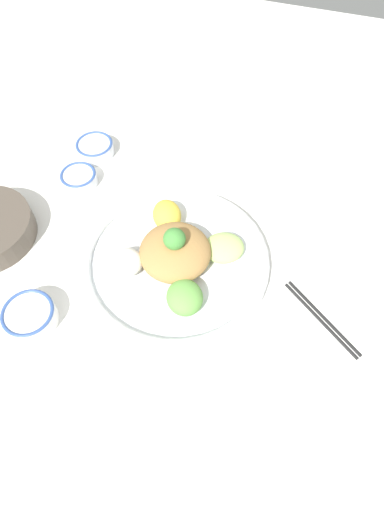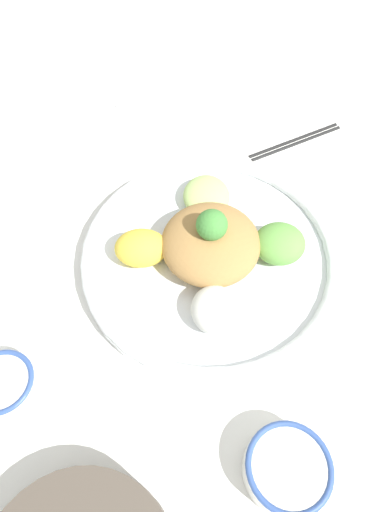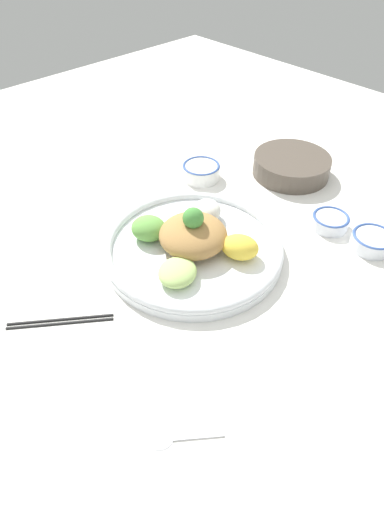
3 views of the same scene
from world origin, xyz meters
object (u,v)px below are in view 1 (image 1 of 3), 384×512
Objects in this scene: serving_spoon_main at (337,201)px; chopsticks_pair_near at (322,318)px; sauce_bowl_red at (95,148)px; sauce_bowl_dark at (79,178)px; rice_bowl_blue at (30,316)px; salad_platter at (176,259)px.

chopsticks_pair_near is at bearing 129.95° from serving_spoon_main.
sauce_bowl_dark is at bearing 92.85° from sauce_bowl_red.
sauce_bowl_red is 0.49m from rice_bowl_blue.
serving_spoon_main is (-0.62, -0.13, -0.02)m from sauce_bowl_dark.
serving_spoon_main is (-0.55, -0.50, -0.02)m from rice_bowl_blue.
serving_spoon_main is (-0.32, -0.29, -0.02)m from salad_platter.
sauce_bowl_red is 0.11m from sauce_bowl_dark.
chopsticks_pair_near is 0.32m from serving_spoon_main.
chopsticks_pair_near is at bearing -162.18° from rice_bowl_blue.
salad_platter is 3.87× the size of rice_bowl_blue.
sauce_bowl_red is at bearing -87.15° from sauce_bowl_dark.
rice_bowl_blue is 0.38m from sauce_bowl_dark.
salad_platter is at bearing 80.84° from serving_spoon_main.
salad_platter is at bearing -137.84° from rice_bowl_blue.
sauce_bowl_red is 1.09× the size of sauce_bowl_dark.
sauce_bowl_dark is (-0.01, 0.11, -0.00)m from sauce_bowl_red.
chopsticks_pair_near is at bearing 174.21° from salad_platter.
salad_platter is 0.43m from serving_spoon_main.
salad_platter is 3.64× the size of serving_spoon_main.
sauce_bowl_red reaches higher than chopsticks_pair_near.
sauce_bowl_red is at bearing -80.81° from rice_bowl_blue.
serving_spoon_main is at bearing -168.33° from sauce_bowl_dark.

